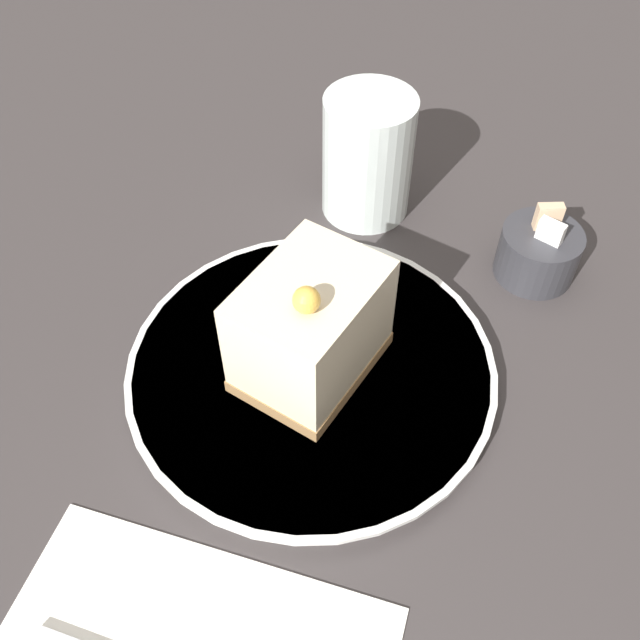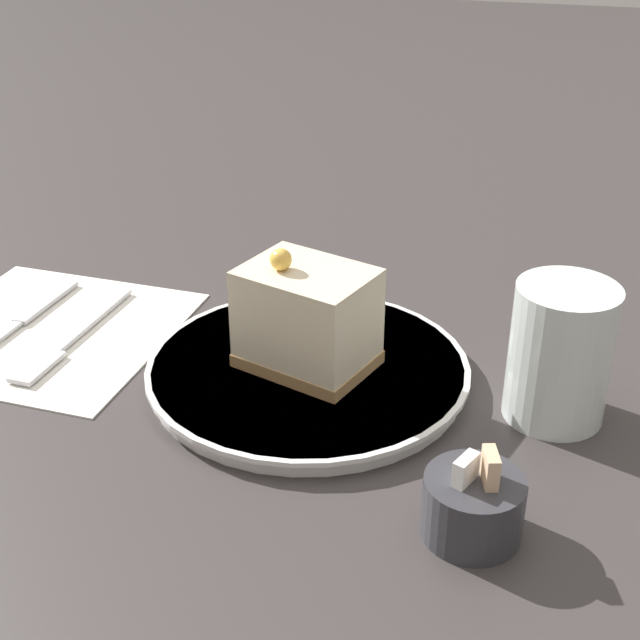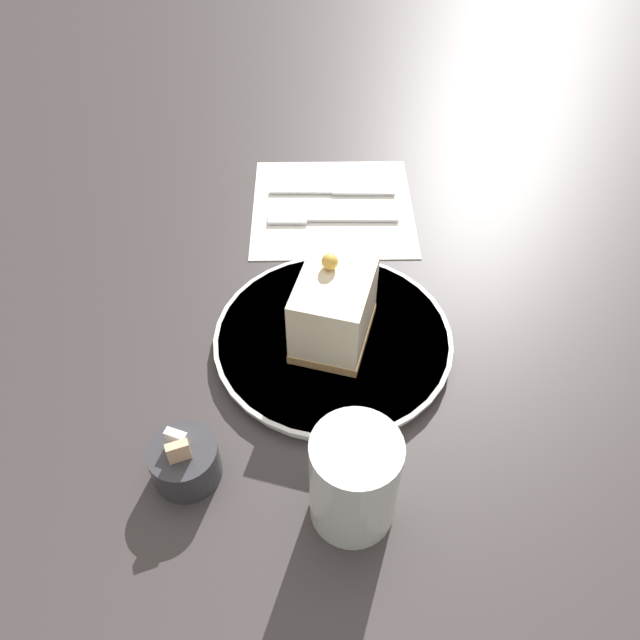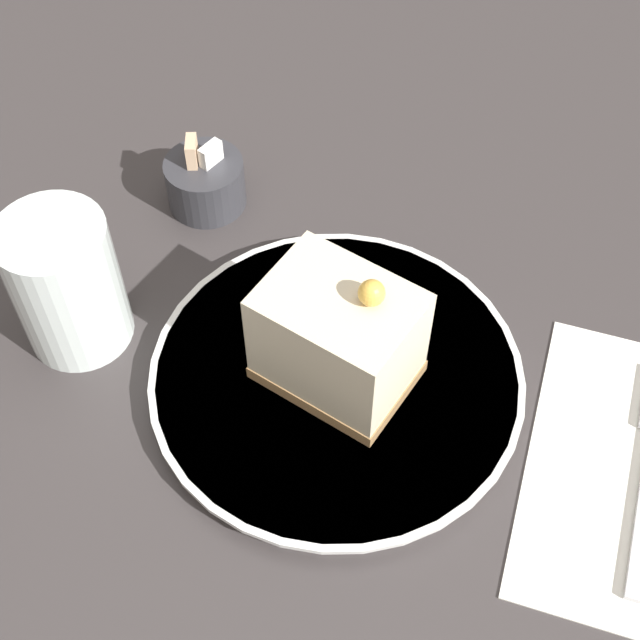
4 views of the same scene
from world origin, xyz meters
TOP-DOWN VIEW (x-y plane):
  - ground_plane at (0.00, 0.00)m, footprint 4.00×4.00m
  - plate at (0.01, -0.01)m, footprint 0.26×0.26m
  - cake_slice at (0.01, -0.01)m, footprint 0.12×0.10m
  - sugar_bowl at (-0.14, 0.13)m, footprint 0.06×0.06m
  - drinking_glass at (-0.18, -0.02)m, footprint 0.08×0.08m

SIDE VIEW (x-z plane):
  - ground_plane at x=0.00m, z-range 0.00..0.00m
  - plate at x=0.01m, z-range 0.00..0.02m
  - sugar_bowl at x=-0.14m, z-range -0.01..0.05m
  - drinking_glass at x=-0.18m, z-range 0.00..0.11m
  - cake_slice at x=0.01m, z-range 0.01..0.11m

